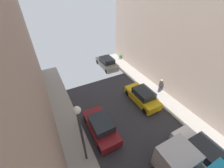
{
  "coord_description": "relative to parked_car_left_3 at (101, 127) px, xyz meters",
  "views": [
    {
      "loc": [
        -5.44,
        1.7,
        10.65
      ],
      "look_at": [
        1.07,
        13.93,
        0.5
      ],
      "focal_mm": 23.11,
      "sensor_mm": 36.0,
      "label": 1
    }
  ],
  "objects": [
    {
      "name": "parked_car_left_3",
      "position": [
        0.0,
        0.0,
        0.0
      ],
      "size": [
        1.78,
        4.2,
        1.57
      ],
      "color": "maroon",
      "rests_on": "ground"
    },
    {
      "name": "parked_car_right_1",
      "position": [
        5.4,
        -5.39,
        0.0
      ],
      "size": [
        1.78,
        4.2,
        1.57
      ],
      "color": "white",
      "rests_on": "ground"
    },
    {
      "name": "parked_car_right_2",
      "position": [
        5.4,
        1.44,
        0.0
      ],
      "size": [
        1.78,
        4.2,
        1.57
      ],
      "color": "gold",
      "rests_on": "ground"
    },
    {
      "name": "parked_car_right_3",
      "position": [
        5.4,
        9.78,
        0.0
      ],
      "size": [
        1.78,
        4.2,
        1.57
      ],
      "color": "gray",
      "rests_on": "ground"
    },
    {
      "name": "pedestrian",
      "position": [
        8.04,
        1.67,
        0.35
      ],
      "size": [
        0.4,
        0.36,
        1.72
      ],
      "color": "#2D334C",
      "rests_on": "sidewalk_right"
    },
    {
      "name": "potted_plant_0",
      "position": [
        8.37,
        11.05,
        -0.16
      ],
      "size": [
        0.46,
        0.46,
        0.79
      ],
      "color": "slate",
      "rests_on": "sidewalk_right"
    },
    {
      "name": "lamp_post",
      "position": [
        -1.9,
        -1.6,
        2.86
      ],
      "size": [
        0.44,
        0.44,
        5.17
      ],
      "color": "#333338",
      "rests_on": "sidewalk_left"
    }
  ]
}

